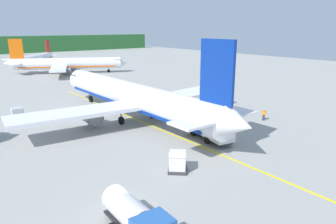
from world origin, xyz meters
name	(u,v)px	position (x,y,z in m)	size (l,w,h in m)	color
airliner_foreground	(133,97)	(13.58, 19.98, 3.39)	(34.69, 41.64, 11.90)	white
airliner_mid_apron	(67,64)	(23.51, 72.63, 2.82)	(32.04, 27.09, 9.91)	silver
airliner_far_taxiway	(36,58)	(22.33, 99.42, 2.37)	(21.02, 23.79, 8.31)	white
service_truck_baggage	(210,128)	(16.31, 7.09, 1.43)	(3.45, 6.99, 2.44)	yellow
service_truck_catering	(136,219)	(-0.42, -2.99, 1.40)	(2.59, 6.09, 2.40)	#2659A5
cargo_container_near	(178,162)	(7.74, 2.82, 0.97)	(2.42, 2.42, 2.05)	#333338
cargo_container_mid	(18,114)	(0.21, 30.04, 0.91)	(1.80, 1.80, 1.93)	#333338
crew_marshaller	(211,120)	(20.03, 10.59, 1.02)	(0.42, 0.56, 1.72)	#191E33
crew_loader_left	(264,114)	(28.16, 8.12, 0.98)	(0.35, 0.61, 1.66)	#191E33
apron_guide_line	(153,126)	(13.91, 15.54, 0.01)	(0.30, 60.00, 0.01)	yellow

